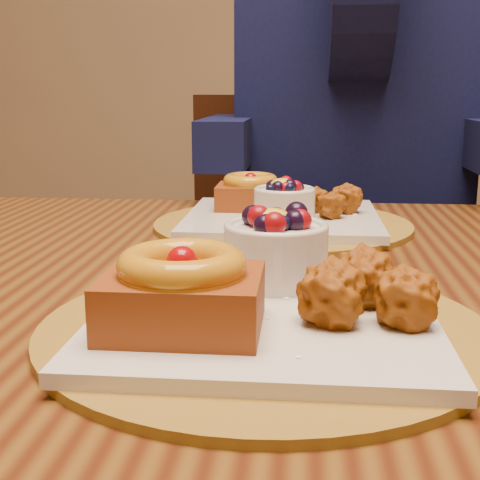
% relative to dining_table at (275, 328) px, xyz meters
% --- Properties ---
extents(dining_table, '(1.60, 0.90, 0.76)m').
position_rel_dining_table_xyz_m(dining_table, '(0.00, 0.00, 0.00)').
color(dining_table, '#3B180A').
rests_on(dining_table, ground).
extents(place_setting_near, '(0.38, 0.38, 0.09)m').
position_rel_dining_table_xyz_m(place_setting_near, '(-0.00, -0.21, 0.11)').
color(place_setting_near, brown).
rests_on(place_setting_near, dining_table).
extents(place_setting_far, '(0.38, 0.38, 0.08)m').
position_rel_dining_table_xyz_m(place_setting_far, '(-0.00, 0.22, 0.10)').
color(place_setting_far, brown).
rests_on(place_setting_far, dining_table).
extents(chair_far, '(0.54, 0.54, 0.94)m').
position_rel_dining_table_xyz_m(chair_far, '(-0.05, 0.79, -0.16)').
color(chair_far, black).
rests_on(chair_far, ground).
extents(diner, '(0.57, 0.54, 0.93)m').
position_rel_dining_table_xyz_m(diner, '(0.13, 0.65, 0.32)').
color(diner, black).
rests_on(diner, ground).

